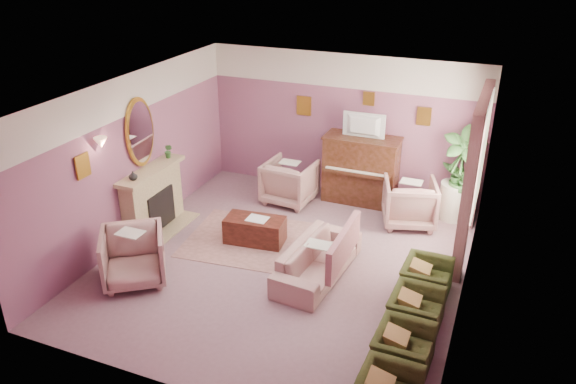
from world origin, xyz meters
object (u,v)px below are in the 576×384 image
at_px(sofa, 318,253).
at_px(side_table, 453,201).
at_px(floral_armchair_right, 410,200).
at_px(floral_armchair_front, 133,254).
at_px(floral_armchair_left, 290,180).
at_px(olive_chair_d, 427,274).
at_px(television, 363,124).
at_px(piano, 361,170).
at_px(coffee_table, 255,230).
at_px(olive_chair_c, 416,306).
at_px(olive_chair_b, 404,344).

xyz_separation_m(sofa, side_table, (1.67, 2.75, -0.03)).
height_order(floral_armchair_right, floral_armchair_front, same).
height_order(floral_armchair_left, olive_chair_d, floral_armchair_left).
height_order(floral_armchair_front, side_table, floral_armchair_front).
relative_size(television, olive_chair_d, 1.04).
bearing_deg(piano, coffee_table, -118.32).
relative_size(olive_chair_c, olive_chair_d, 1.00).
distance_m(sofa, olive_chair_c, 1.77).
bearing_deg(floral_armchair_left, olive_chair_b, -51.24).
bearing_deg(olive_chair_d, floral_armchair_right, 107.84).
height_order(floral_armchair_right, olive_chair_d, floral_armchair_right).
bearing_deg(side_table, floral_armchair_right, -143.06).
height_order(floral_armchair_left, floral_armchair_front, same).
bearing_deg(floral_armchair_front, floral_armchair_left, 71.84).
xyz_separation_m(television, olive_chair_d, (1.75, -2.62, -1.27)).
bearing_deg(television, olive_chair_d, -56.27).
bearing_deg(side_table, floral_armchair_left, -170.67).
xyz_separation_m(piano, olive_chair_b, (1.75, -4.31, -0.32)).
height_order(coffee_table, olive_chair_c, olive_chair_c).
height_order(floral_armchair_left, olive_chair_b, floral_armchair_left).
bearing_deg(floral_armchair_left, floral_armchair_right, -0.80).
bearing_deg(olive_chair_c, floral_armchair_left, 135.78).
bearing_deg(piano, television, -90.00).
height_order(television, coffee_table, television).
height_order(floral_armchair_front, olive_chair_b, floral_armchair_front).
bearing_deg(coffee_table, floral_armchair_left, 91.65).
bearing_deg(olive_chair_d, side_table, 89.07).
distance_m(coffee_table, floral_armchair_right, 2.84).
height_order(floral_armchair_left, floral_armchair_right, same).
height_order(piano, olive_chair_b, piano).
relative_size(sofa, floral_armchair_left, 2.02).
bearing_deg(floral_armchair_right, side_table, 36.94).
xyz_separation_m(floral_armchair_left, olive_chair_c, (3.01, -2.93, -0.14)).
bearing_deg(coffee_table, floral_armchair_front, -123.89).
bearing_deg(floral_armchair_left, piano, 23.85).
height_order(coffee_table, floral_armchair_right, floral_armchair_right).
bearing_deg(piano, side_table, -1.79).
height_order(floral_armchair_left, olive_chair_c, floral_armchair_left).
relative_size(sofa, olive_chair_b, 2.46).
xyz_separation_m(piano, olive_chair_c, (1.75, -3.49, -0.32)).
height_order(piano, olive_chair_c, piano).
bearing_deg(side_table, sofa, -121.34).
bearing_deg(side_table, piano, 178.21).
height_order(television, olive_chair_c, television).
height_order(piano, coffee_table, piano).
height_order(sofa, side_table, sofa).
bearing_deg(floral_armchair_right, olive_chair_b, -79.80).
bearing_deg(piano, olive_chair_d, -56.76).
xyz_separation_m(floral_armchair_right, olive_chair_b, (0.67, -3.72, -0.14)).
bearing_deg(side_table, coffee_table, -143.84).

